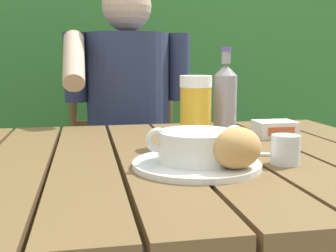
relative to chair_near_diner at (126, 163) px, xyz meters
name	(u,v)px	position (x,y,z in m)	size (l,w,h in m)	color
dining_table	(149,193)	(-0.03, -0.90, 0.15)	(1.28, 0.93, 0.73)	brown
hedge_backdrop	(92,54)	(-0.12, 0.81, 0.48)	(4.06, 0.78, 2.76)	#31702F
chair_near_diner	(126,163)	(0.00, 0.00, 0.00)	(0.48, 0.44, 0.97)	brown
person_eating	(129,114)	(0.00, -0.20, 0.24)	(0.48, 0.47, 1.25)	#28314F
serving_plate	(197,164)	(0.05, -1.03, 0.24)	(0.26, 0.26, 0.01)	white
soup_bowl	(197,145)	(0.05, -1.03, 0.28)	(0.21, 0.16, 0.07)	white
bread_roll	(237,148)	(0.11, -1.10, 0.29)	(0.12, 0.11, 0.08)	tan
beer_glass	(196,110)	(0.11, -0.80, 0.33)	(0.08, 0.08, 0.18)	gold
beer_bottle	(225,101)	(0.20, -0.76, 0.34)	(0.06, 0.06, 0.25)	gray
water_glass_small	(285,150)	(0.24, -1.04, 0.27)	(0.06, 0.06, 0.06)	silver
butter_tub	(275,129)	(0.35, -0.74, 0.26)	(0.11, 0.08, 0.05)	white
table_knife	(253,153)	(0.21, -0.95, 0.24)	(0.14, 0.06, 0.01)	silver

